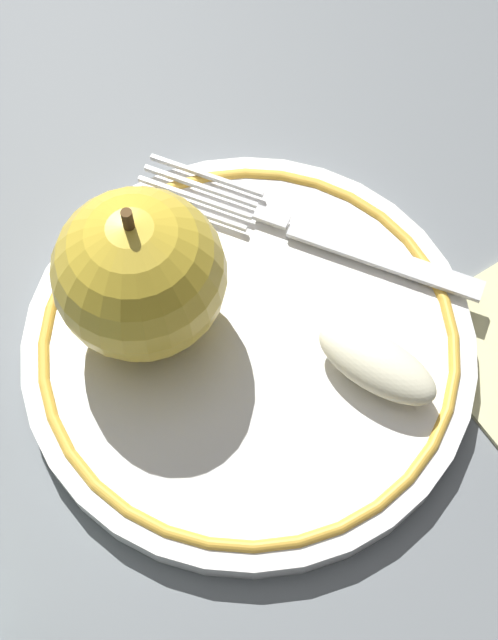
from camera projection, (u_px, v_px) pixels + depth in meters
name	position (u px, v px, depth m)	size (l,w,h in m)	color
ground_plane	(226.00, 338.00, 0.47)	(2.00, 2.00, 0.00)	slate
plate	(249.00, 346.00, 0.45)	(0.23, 0.23, 0.02)	white
apple_red_whole	(140.00, 275.00, 0.42)	(0.08, 0.08, 0.09)	gold
apple_slice_front	(377.00, 364.00, 0.43)	(0.06, 0.03, 0.02)	#F1EBC5
fork	(315.00, 232.00, 0.47)	(0.15, 0.15, 0.00)	silver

